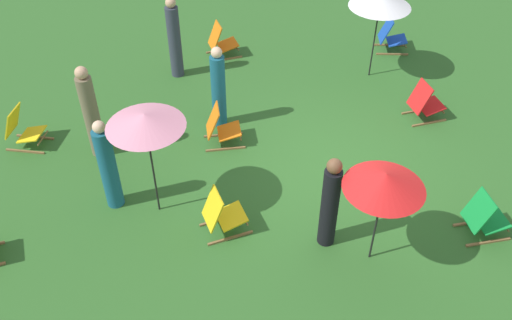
% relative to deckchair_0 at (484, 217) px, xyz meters
% --- Properties ---
extents(ground_plane, '(40.00, 40.00, 0.00)m').
position_rel_deckchair_0_xyz_m(ground_plane, '(1.74, 2.18, -0.37)').
color(ground_plane, '#2D6026').
extents(deckchair_0, '(0.52, 0.78, 0.83)m').
position_rel_deckchair_0_xyz_m(deckchair_0, '(0.00, 0.00, 0.00)').
color(deckchair_0, olive).
rests_on(deckchair_0, ground).
extents(deckchair_1, '(0.64, 0.85, 0.83)m').
position_rel_deckchair_0_xyz_m(deckchair_1, '(0.66, 4.08, 0.00)').
color(deckchair_1, olive).
rests_on(deckchair_1, ground).
extents(deckchair_4, '(0.60, 0.83, 0.83)m').
position_rel_deckchair_0_xyz_m(deckchair_4, '(5.87, -0.47, 0.00)').
color(deckchair_4, olive).
rests_on(deckchair_4, ground).
extents(deckchair_6, '(0.67, 0.86, 0.83)m').
position_rel_deckchair_0_xyz_m(deckchair_6, '(3.40, 7.58, 0.00)').
color(deckchair_6, olive).
rests_on(deckchair_6, ground).
extents(deckchair_7, '(0.48, 0.76, 0.83)m').
position_rel_deckchair_0_xyz_m(deckchair_7, '(2.91, 3.87, 0.00)').
color(deckchair_7, olive).
rests_on(deckchair_7, ground).
extents(deckchair_8, '(0.58, 0.82, 0.83)m').
position_rel_deckchair_0_xyz_m(deckchair_8, '(3.12, -0.24, 0.00)').
color(deckchair_8, olive).
rests_on(deckchair_8, ground).
extents(deckchair_9, '(0.61, 0.83, 0.83)m').
position_rel_deckchair_0_xyz_m(deckchair_9, '(6.19, 3.54, 0.00)').
color(deckchair_9, olive).
rests_on(deckchair_9, ground).
extents(umbrella_0, '(1.16, 1.16, 1.74)m').
position_rel_deckchair_0_xyz_m(umbrella_0, '(-0.21, 1.88, 1.23)').
color(umbrella_0, black).
rests_on(umbrella_0, ground).
extents(umbrella_1, '(1.20, 1.20, 1.98)m').
position_rel_deckchair_0_xyz_m(umbrella_1, '(1.29, 5.09, 1.50)').
color(umbrella_1, black).
rests_on(umbrella_1, ground).
extents(umbrella_2, '(1.30, 1.30, 1.96)m').
position_rel_deckchair_0_xyz_m(umbrella_2, '(4.86, 0.33, 1.44)').
color(umbrella_2, black).
rests_on(umbrella_2, ground).
extents(person_0, '(0.36, 0.36, 1.73)m').
position_rel_deckchair_0_xyz_m(person_0, '(1.55, 5.82, 0.45)').
color(person_0, '#195972').
rests_on(person_0, ground).
extents(person_1, '(0.39, 0.39, 1.84)m').
position_rel_deckchair_0_xyz_m(person_1, '(5.51, 4.61, 0.52)').
color(person_1, '#333847').
rests_on(person_1, ground).
extents(person_2, '(0.39, 0.39, 1.73)m').
position_rel_deckchair_0_xyz_m(person_2, '(3.53, 3.84, 0.46)').
color(person_2, '#195972').
rests_on(person_2, ground).
extents(person_3, '(0.38, 0.38, 1.87)m').
position_rel_deckchair_0_xyz_m(person_3, '(2.96, 6.18, 0.53)').
color(person_3, '#72664C').
rests_on(person_3, ground).
extents(person_4, '(0.33, 0.33, 1.69)m').
position_rel_deckchair_0_xyz_m(person_4, '(0.21, 2.48, 0.45)').
color(person_4, black).
rests_on(person_4, ground).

